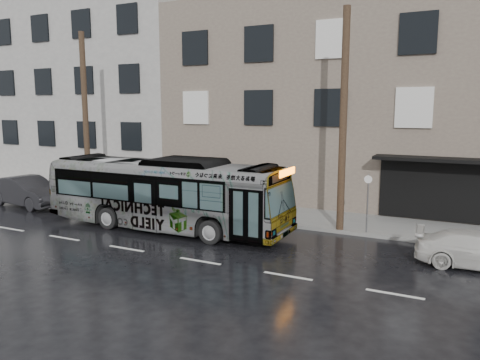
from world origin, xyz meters
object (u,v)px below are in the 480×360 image
(utility_pole_rear, at_px, (85,118))
(bus, at_px, (165,194))
(dark_sedan, at_px, (28,191))
(white_sedan, at_px, (480,250))
(utility_pole_front, at_px, (343,121))
(sign_post, at_px, (367,204))

(utility_pole_rear, xyz_separation_m, bus, (7.07, -2.75, -3.10))
(dark_sedan, bearing_deg, white_sedan, -83.40)
(utility_pole_front, bearing_deg, dark_sedan, -172.51)
(white_sedan, xyz_separation_m, dark_sedan, (-21.48, 0.11, 0.21))
(dark_sedan, bearing_deg, bus, -86.88)
(dark_sedan, bearing_deg, sign_post, -76.09)
(bus, distance_m, white_sedan, 12.21)
(utility_pole_rear, bearing_deg, bus, -21.26)
(white_sedan, distance_m, dark_sedan, 21.48)
(bus, bearing_deg, dark_sedan, 86.19)
(utility_pole_front, xyz_separation_m, dark_sedan, (-16.25, -2.14, -3.86))
(utility_pole_front, relative_size, utility_pole_rear, 1.00)
(sign_post, xyz_separation_m, dark_sedan, (-17.35, -2.14, -0.56))
(sign_post, bearing_deg, utility_pole_rear, 180.00)
(utility_pole_rear, bearing_deg, white_sedan, -6.66)
(utility_pole_rear, relative_size, sign_post, 3.75)
(utility_pole_rear, bearing_deg, dark_sedan, -136.51)
(utility_pole_rear, distance_m, white_sedan, 19.78)
(utility_pole_rear, bearing_deg, sign_post, 0.00)
(utility_pole_rear, height_order, sign_post, utility_pole_rear)
(bus, bearing_deg, white_sedan, -87.66)
(utility_pole_front, xyz_separation_m, sign_post, (1.10, 0.00, -3.30))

